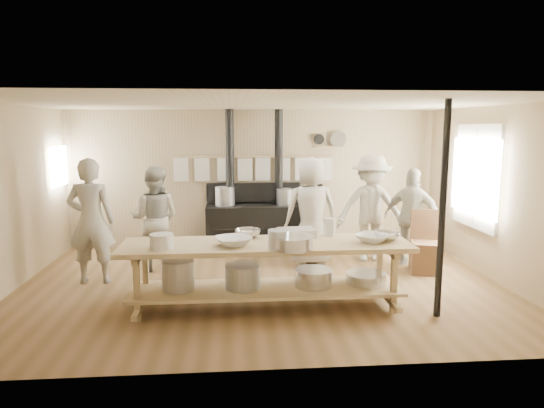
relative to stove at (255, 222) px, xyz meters
name	(u,v)px	position (x,y,z in m)	size (l,w,h in m)	color
ground	(262,285)	(0.01, -2.12, -0.52)	(7.00, 7.00, 0.00)	brown
room_shell	(262,174)	(0.01, -2.12, 1.10)	(7.00, 7.00, 7.00)	tan
window_right	(477,177)	(3.48, -1.52, 0.98)	(0.09, 1.50, 1.65)	beige
left_opening	(59,166)	(-3.44, -0.12, 1.08)	(0.00, 0.90, 0.90)	white
stove	(255,222)	(0.00, 0.00, 0.00)	(1.90, 0.75, 2.60)	black
towel_rail	(254,166)	(0.01, 0.28, 1.03)	(3.00, 0.04, 0.47)	tan
back_wall_shelf	(330,142)	(1.47, 0.32, 1.48)	(0.63, 0.14, 0.32)	tan
prep_table	(266,268)	(0.00, -3.02, 0.00)	(3.60, 0.90, 0.85)	tan
support_post	(442,211)	(2.06, -3.47, 0.78)	(0.08, 0.08, 2.60)	black
cook_far_left	(91,221)	(-2.46, -1.79, 0.40)	(0.67, 0.44, 1.85)	#B1AE9D
cook_left	(155,218)	(-1.65, -1.16, 0.31)	(0.81, 0.63, 1.67)	#B1AE9D
cook_center	(311,211)	(0.89, -1.08, 0.38)	(0.88, 0.57, 1.80)	#B1AE9D
cook_right	(412,217)	(2.55, -1.26, 0.29)	(0.95, 0.39, 1.62)	#B1AE9D
cook_by_window	(371,208)	(1.95, -0.93, 0.39)	(1.18, 0.68, 1.83)	#B1AE9D
chair	(425,254)	(2.63, -1.69, -0.23)	(0.55, 0.55, 0.98)	#523320
bowl_white_a	(234,241)	(-0.40, -3.12, 0.38)	(0.44, 0.44, 0.11)	white
bowl_steel_a	(248,233)	(-0.22, -2.69, 0.38)	(0.33, 0.33, 0.10)	silver
bowl_white_b	(373,238)	(1.34, -3.08, 0.38)	(0.40, 0.40, 0.10)	white
bowl_steel_b	(387,236)	(1.56, -3.00, 0.38)	(0.31, 0.31, 0.10)	silver
roasting_pan	(296,233)	(0.43, -2.71, 0.38)	(0.47, 0.32, 0.11)	#B2B2B7
mixing_bowl_large	(293,243)	(0.30, -3.35, 0.41)	(0.48, 0.48, 0.15)	silver
bucket_galv	(278,240)	(0.13, -3.35, 0.44)	(0.25, 0.25, 0.23)	gray
deep_bowl_enamel	(162,241)	(-1.25, -3.20, 0.42)	(0.28, 0.28, 0.18)	white
pitcher	(329,227)	(0.87, -2.69, 0.45)	(0.15, 0.15, 0.23)	white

